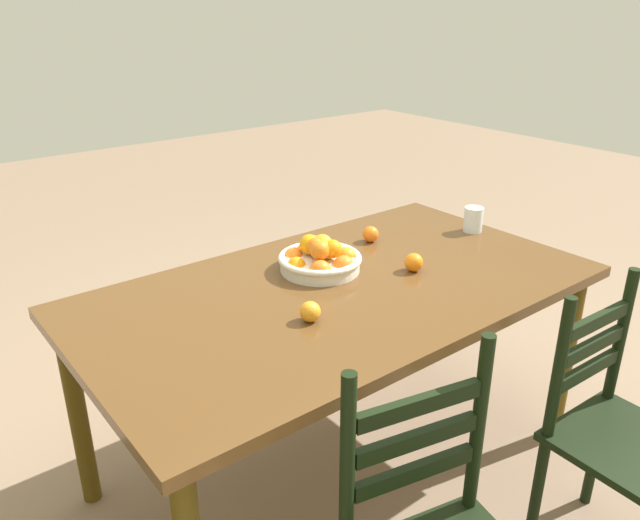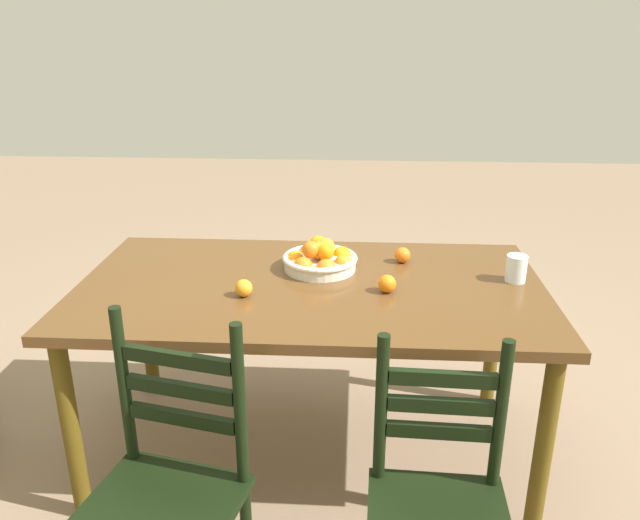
{
  "view_description": "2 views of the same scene",
  "coord_description": "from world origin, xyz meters",
  "px_view_note": "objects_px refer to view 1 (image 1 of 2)",
  "views": [
    {
      "loc": [
        1.24,
        1.47,
        1.68
      ],
      "look_at": [
        -0.03,
        -0.15,
        0.81
      ],
      "focal_mm": 34.7,
      "sensor_mm": 36.0,
      "label": 1
    },
    {
      "loc": [
        -0.17,
        2.21,
        1.71
      ],
      "look_at": [
        -0.03,
        -0.15,
        0.81
      ],
      "focal_mm": 35.13,
      "sensor_mm": 36.0,
      "label": 2
    }
  ],
  "objects_px": {
    "orange_loose_0": "(310,312)",
    "orange_loose_2": "(414,262)",
    "chair_by_cabinet": "(614,436)",
    "orange_loose_1": "(371,234)",
    "fruit_bowl": "(320,258)",
    "dining_table": "(340,305)",
    "drinking_glass": "(473,219)"
  },
  "relations": [
    {
      "from": "fruit_bowl",
      "to": "dining_table",
      "type": "bearing_deg",
      "value": 79.24
    },
    {
      "from": "orange_loose_0",
      "to": "orange_loose_2",
      "type": "bearing_deg",
      "value": -172.51
    },
    {
      "from": "chair_by_cabinet",
      "to": "orange_loose_0",
      "type": "bearing_deg",
      "value": 135.55
    },
    {
      "from": "orange_loose_0",
      "to": "orange_loose_2",
      "type": "height_order",
      "value": "orange_loose_2"
    },
    {
      "from": "orange_loose_0",
      "to": "orange_loose_1",
      "type": "bearing_deg",
      "value": -147.53
    },
    {
      "from": "drinking_glass",
      "to": "dining_table",
      "type": "bearing_deg",
      "value": 4.93
    },
    {
      "from": "chair_by_cabinet",
      "to": "orange_loose_0",
      "type": "height_order",
      "value": "chair_by_cabinet"
    },
    {
      "from": "fruit_bowl",
      "to": "orange_loose_0",
      "type": "bearing_deg",
      "value": 47.15
    },
    {
      "from": "orange_loose_2",
      "to": "drinking_glass",
      "type": "bearing_deg",
      "value": -164.79
    },
    {
      "from": "orange_loose_2",
      "to": "drinking_glass",
      "type": "distance_m",
      "value": 0.52
    },
    {
      "from": "orange_loose_1",
      "to": "drinking_glass",
      "type": "height_order",
      "value": "drinking_glass"
    },
    {
      "from": "orange_loose_1",
      "to": "drinking_glass",
      "type": "relative_size",
      "value": 0.62
    },
    {
      "from": "chair_by_cabinet",
      "to": "fruit_bowl",
      "type": "height_order",
      "value": "chair_by_cabinet"
    },
    {
      "from": "orange_loose_1",
      "to": "orange_loose_2",
      "type": "xyz_separation_m",
      "value": [
        0.08,
        0.31,
        0.0
      ]
    },
    {
      "from": "chair_by_cabinet",
      "to": "orange_loose_1",
      "type": "bearing_deg",
      "value": 94.74
    },
    {
      "from": "dining_table",
      "to": "drinking_glass",
      "type": "distance_m",
      "value": 0.8
    },
    {
      "from": "chair_by_cabinet",
      "to": "orange_loose_2",
      "type": "bearing_deg",
      "value": 101.51
    },
    {
      "from": "chair_by_cabinet",
      "to": "orange_loose_2",
      "type": "distance_m",
      "value": 0.84
    },
    {
      "from": "orange_loose_2",
      "to": "fruit_bowl",
      "type": "bearing_deg",
      "value": -39.43
    },
    {
      "from": "dining_table",
      "to": "chair_by_cabinet",
      "type": "distance_m",
      "value": 0.95
    },
    {
      "from": "fruit_bowl",
      "to": "orange_loose_1",
      "type": "height_order",
      "value": "fruit_bowl"
    },
    {
      "from": "dining_table",
      "to": "orange_loose_0",
      "type": "bearing_deg",
      "value": 30.2
    },
    {
      "from": "orange_loose_2",
      "to": "orange_loose_0",
      "type": "bearing_deg",
      "value": 7.49
    },
    {
      "from": "fruit_bowl",
      "to": "orange_loose_2",
      "type": "xyz_separation_m",
      "value": [
        -0.26,
        0.21,
        -0.01
      ]
    },
    {
      "from": "dining_table",
      "to": "orange_loose_1",
      "type": "xyz_separation_m",
      "value": [
        -0.36,
        -0.24,
        0.11
      ]
    },
    {
      "from": "orange_loose_1",
      "to": "dining_table",
      "type": "bearing_deg",
      "value": 33.87
    },
    {
      "from": "dining_table",
      "to": "orange_loose_2",
      "type": "bearing_deg",
      "value": 166.76
    },
    {
      "from": "dining_table",
      "to": "orange_loose_1",
      "type": "distance_m",
      "value": 0.45
    },
    {
      "from": "dining_table",
      "to": "fruit_bowl",
      "type": "xyz_separation_m",
      "value": [
        -0.03,
        -0.15,
        0.12
      ]
    },
    {
      "from": "orange_loose_0",
      "to": "drinking_glass",
      "type": "distance_m",
      "value": 1.04
    },
    {
      "from": "dining_table",
      "to": "orange_loose_0",
      "type": "distance_m",
      "value": 0.29
    },
    {
      "from": "orange_loose_0",
      "to": "drinking_glass",
      "type": "relative_size",
      "value": 0.61
    }
  ]
}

